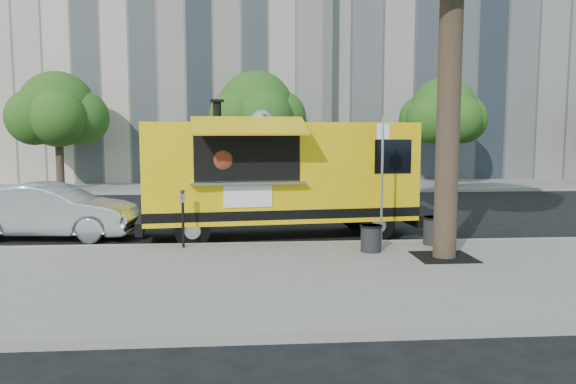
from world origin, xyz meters
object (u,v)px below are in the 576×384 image
(parking_meter, at_px, (183,212))
(sedan, at_px, (51,211))
(far_tree_c, at_px, (443,112))
(trash_bin_right, at_px, (371,237))
(far_tree_b, at_px, (256,109))
(food_truck, at_px, (278,174))
(trash_bin_left, at_px, (434,230))
(sign_post, at_px, (382,173))
(far_tree_a, at_px, (58,110))

(parking_meter, xyz_separation_m, sedan, (-3.63, 2.17, -0.26))
(far_tree_c, xyz_separation_m, trash_bin_right, (-6.81, -14.51, -3.25))
(far_tree_b, bearing_deg, food_truck, -88.68)
(far_tree_b, height_order, parking_meter, far_tree_b)
(food_truck, relative_size, trash_bin_left, 11.32)
(sedan, bearing_deg, sign_post, -100.36)
(far_tree_a, xyz_separation_m, parking_meter, (7.00, -13.65, -2.79))
(far_tree_a, xyz_separation_m, far_tree_b, (9.00, 0.40, 0.06))
(sedan, bearing_deg, far_tree_a, 22.12)
(far_tree_c, relative_size, parking_meter, 3.90)
(sedan, bearing_deg, trash_bin_left, -97.75)
(sedan, distance_m, trash_bin_left, 9.75)
(far_tree_b, relative_size, sign_post, 1.83)
(far_tree_a, height_order, trash_bin_left, far_tree_a)
(far_tree_b, bearing_deg, trash_bin_left, -74.82)
(food_truck, height_order, trash_bin_left, food_truck)
(sedan, height_order, trash_bin_left, sedan)
(parking_meter, bearing_deg, trash_bin_left, -1.10)
(food_truck, xyz_separation_m, trash_bin_left, (3.56, -1.98, -1.18))
(sedan, xyz_separation_m, trash_bin_left, (9.48, -2.28, -0.22))
(sign_post, xyz_separation_m, parking_meter, (-4.55, 0.20, -0.87))
(far_tree_b, distance_m, far_tree_c, 9.01)
(sign_post, bearing_deg, parking_meter, 177.48)
(far_tree_c, relative_size, sign_post, 1.74)
(far_tree_a, bearing_deg, sedan, -73.66)
(far_tree_b, xyz_separation_m, food_truck, (0.28, -12.18, -2.15))
(sign_post, bearing_deg, sedan, 163.85)
(far_tree_a, height_order, sign_post, far_tree_a)
(sign_post, height_order, trash_bin_right, sign_post)
(far_tree_a, height_order, trash_bin_right, far_tree_a)
(parking_meter, distance_m, sedan, 4.24)
(parking_meter, distance_m, trash_bin_left, 5.86)
(food_truck, distance_m, trash_bin_left, 4.25)
(trash_bin_left, relative_size, trash_bin_right, 1.10)
(sign_post, distance_m, trash_bin_left, 1.87)
(far_tree_a, xyz_separation_m, trash_bin_left, (12.84, -13.76, -3.28))
(far_tree_c, height_order, food_truck, far_tree_c)
(far_tree_a, xyz_separation_m, trash_bin_right, (11.19, -14.41, -3.31))
(trash_bin_right, bearing_deg, sign_post, 56.88)
(far_tree_a, relative_size, far_tree_b, 0.97)
(far_tree_c, distance_m, parking_meter, 17.82)
(far_tree_a, distance_m, far_tree_c, 18.00)
(far_tree_a, bearing_deg, food_truck, -51.76)
(sedan, xyz_separation_m, trash_bin_right, (7.82, -2.93, -0.26))
(sign_post, relative_size, parking_meter, 2.25)
(far_tree_c, relative_size, trash_bin_right, 8.78)
(far_tree_b, relative_size, far_tree_c, 1.06)
(far_tree_b, relative_size, trash_bin_right, 9.27)
(sedan, bearing_deg, parking_meter, -115.05)
(far_tree_c, relative_size, trash_bin_left, 7.95)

